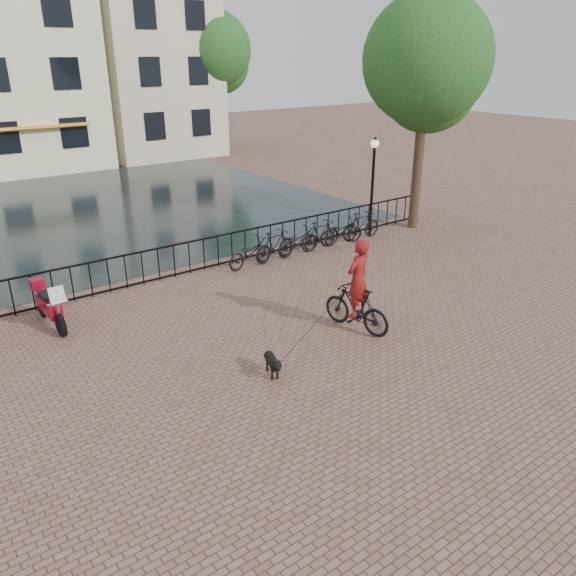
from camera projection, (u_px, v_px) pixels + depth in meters
ground at (377, 390)px, 11.23m from camera, size 100.00×100.00×0.00m
canal_water at (89, 210)px, 24.02m from camera, size 20.00×20.00×0.00m
railing at (189, 258)px, 16.95m from camera, size 20.00×0.05×1.02m
canal_house_mid at (7, 59)px, 31.39m from camera, size 8.00×9.50×11.80m
canal_house_right at (141, 45)px, 35.50m from camera, size 7.00×9.00×13.30m
tree_near_right at (427, 60)px, 19.37m from camera, size 4.48×4.48×8.24m
tree_far_right at (213, 50)px, 35.32m from camera, size 4.76×4.76×8.76m
lamp_post at (373, 170)px, 19.89m from camera, size 0.30×0.30×3.45m
cyclist at (357, 291)px, 13.29m from camera, size 0.93×2.02×2.67m
dog at (272, 364)px, 11.65m from camera, size 0.48×0.82×0.52m
motorcycle at (48, 301)px, 13.61m from camera, size 0.53×1.87×1.32m
parked_bike_0 at (250, 253)px, 17.52m from camera, size 1.79×0.85×0.90m
parked_bike_1 at (275, 246)px, 18.02m from camera, size 1.72×0.72×1.00m
parked_bike_2 at (298, 242)px, 18.56m from camera, size 1.75×0.71×0.90m
parked_bike_3 at (320, 235)px, 19.07m from camera, size 1.67×0.51×1.00m
parked_bike_4 at (341, 231)px, 19.61m from camera, size 1.78×0.83×0.90m
parked_bike_5 at (361, 225)px, 20.11m from camera, size 1.68×0.54×1.00m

